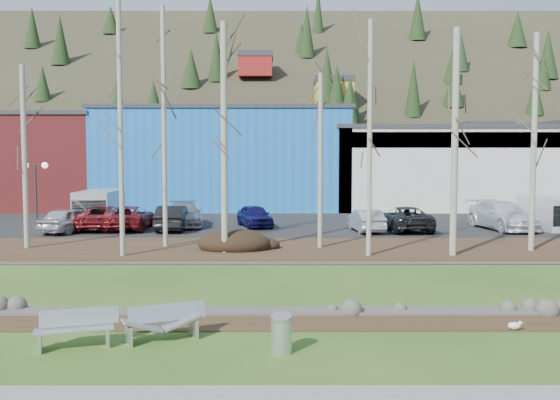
{
  "coord_description": "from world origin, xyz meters",
  "views": [
    {
      "loc": [
        -1.56,
        -13.99,
        4.36
      ],
      "look_at": [
        -1.49,
        12.54,
        2.5
      ],
      "focal_mm": 40.0,
      "sensor_mm": 36.0,
      "label": 1
    }
  ],
  "objects_px": {
    "car_1": "(173,218)",
    "car_6": "(405,219)",
    "car_7": "(502,216)",
    "van_white": "(549,213)",
    "car_4": "(255,216)",
    "car_3": "(184,214)",
    "car_8": "(104,218)",
    "seagull": "(515,325)",
    "car_0": "(69,220)",
    "car_2": "(129,218)",
    "van_grey": "(99,209)",
    "bench_damaged": "(163,322)",
    "litter_bin": "(282,336)",
    "street_lamp": "(36,177)",
    "car_5": "(366,221)",
    "bench_intact": "(76,329)"
  },
  "relations": [
    {
      "from": "car_1",
      "to": "car_6",
      "type": "bearing_deg",
      "value": 177.99
    },
    {
      "from": "bench_damaged",
      "to": "car_8",
      "type": "height_order",
      "value": "car_8"
    },
    {
      "from": "car_1",
      "to": "car_7",
      "type": "bearing_deg",
      "value": -179.77
    },
    {
      "from": "car_3",
      "to": "car_6",
      "type": "height_order",
      "value": "car_3"
    },
    {
      "from": "car_7",
      "to": "car_8",
      "type": "distance_m",
      "value": 23.08
    },
    {
      "from": "car_5",
      "to": "car_7",
      "type": "height_order",
      "value": "car_7"
    },
    {
      "from": "bench_intact",
      "to": "car_0",
      "type": "distance_m",
      "value": 21.7
    },
    {
      "from": "car_3",
      "to": "car_8",
      "type": "height_order",
      "value": "car_3"
    },
    {
      "from": "litter_bin",
      "to": "car_6",
      "type": "height_order",
      "value": "car_6"
    },
    {
      "from": "bench_intact",
      "to": "car_3",
      "type": "relative_size",
      "value": 0.37
    },
    {
      "from": "street_lamp",
      "to": "car_0",
      "type": "height_order",
      "value": "street_lamp"
    },
    {
      "from": "car_8",
      "to": "van_white",
      "type": "bearing_deg",
      "value": 178.59
    },
    {
      "from": "street_lamp",
      "to": "van_white",
      "type": "distance_m",
      "value": 29.52
    },
    {
      "from": "car_0",
      "to": "car_6",
      "type": "relative_size",
      "value": 0.82
    },
    {
      "from": "seagull",
      "to": "car_3",
      "type": "relative_size",
      "value": 0.08
    },
    {
      "from": "car_1",
      "to": "seagull",
      "type": "bearing_deg",
      "value": 119.6
    },
    {
      "from": "car_0",
      "to": "car_8",
      "type": "height_order",
      "value": "car_0"
    },
    {
      "from": "car_2",
      "to": "van_white",
      "type": "xyz_separation_m",
      "value": [
        24.38,
        0.12,
        0.25
      ]
    },
    {
      "from": "car_2",
      "to": "van_grey",
      "type": "height_order",
      "value": "van_grey"
    },
    {
      "from": "bench_damaged",
      "to": "van_white",
      "type": "xyz_separation_m",
      "value": [
        18.49,
        21.42,
        0.66
      ]
    },
    {
      "from": "car_7",
      "to": "car_0",
      "type": "bearing_deg",
      "value": 173.54
    },
    {
      "from": "car_3",
      "to": "car_8",
      "type": "xyz_separation_m",
      "value": [
        -4.42,
        -1.58,
        -0.03
      ]
    },
    {
      "from": "car_1",
      "to": "car_5",
      "type": "xyz_separation_m",
      "value": [
        10.94,
        -0.76,
        -0.08
      ]
    },
    {
      "from": "car_2",
      "to": "van_grey",
      "type": "distance_m",
      "value": 2.81
    },
    {
      "from": "car_7",
      "to": "van_white",
      "type": "height_order",
      "value": "van_white"
    },
    {
      "from": "street_lamp",
      "to": "car_7",
      "type": "relative_size",
      "value": 0.7
    },
    {
      "from": "street_lamp",
      "to": "car_6",
      "type": "bearing_deg",
      "value": 7.4
    },
    {
      "from": "car_7",
      "to": "car_4",
      "type": "bearing_deg",
      "value": 164.93
    },
    {
      "from": "street_lamp",
      "to": "bench_damaged",
      "type": "bearing_deg",
      "value": -54.82
    },
    {
      "from": "car_0",
      "to": "car_6",
      "type": "distance_m",
      "value": 18.86
    },
    {
      "from": "street_lamp",
      "to": "car_3",
      "type": "bearing_deg",
      "value": 23.51
    },
    {
      "from": "seagull",
      "to": "car_3",
      "type": "bearing_deg",
      "value": 137.12
    },
    {
      "from": "bench_damaged",
      "to": "seagull",
      "type": "height_order",
      "value": "bench_damaged"
    },
    {
      "from": "car_0",
      "to": "street_lamp",
      "type": "bearing_deg",
      "value": -1.79
    },
    {
      "from": "litter_bin",
      "to": "van_white",
      "type": "relative_size",
      "value": 0.18
    },
    {
      "from": "car_5",
      "to": "bench_intact",
      "type": "bearing_deg",
      "value": 59.03
    },
    {
      "from": "car_0",
      "to": "car_5",
      "type": "distance_m",
      "value": 16.57
    },
    {
      "from": "car_4",
      "to": "car_1",
      "type": "bearing_deg",
      "value": -175.98
    },
    {
      "from": "car_2",
      "to": "car_8",
      "type": "xyz_separation_m",
      "value": [
        -1.48,
        0.0,
        0.0
      ]
    },
    {
      "from": "seagull",
      "to": "car_8",
      "type": "xyz_separation_m",
      "value": [
        -16.0,
        20.63,
        0.67
      ]
    },
    {
      "from": "car_4",
      "to": "litter_bin",
      "type": "bearing_deg",
      "value": -103.26
    },
    {
      "from": "car_5",
      "to": "van_white",
      "type": "relative_size",
      "value": 0.87
    },
    {
      "from": "car_2",
      "to": "car_6",
      "type": "bearing_deg",
      "value": 175.92
    },
    {
      "from": "car_1",
      "to": "car_0",
      "type": "bearing_deg",
      "value": 8.87
    },
    {
      "from": "car_6",
      "to": "car_8",
      "type": "relative_size",
      "value": 1.01
    },
    {
      "from": "seagull",
      "to": "van_white",
      "type": "xyz_separation_m",
      "value": [
        9.86,
        20.75,
        0.92
      ]
    },
    {
      "from": "car_6",
      "to": "car_0",
      "type": "bearing_deg",
      "value": -1.37
    },
    {
      "from": "litter_bin",
      "to": "car_1",
      "type": "xyz_separation_m",
      "value": [
        -6.1,
        21.92,
        0.46
      ]
    },
    {
      "from": "street_lamp",
      "to": "car_8",
      "type": "xyz_separation_m",
      "value": [
        3.57,
        0.77,
        -2.38
      ]
    },
    {
      "from": "bench_damaged",
      "to": "car_6",
      "type": "xyz_separation_m",
      "value": [
        9.92,
        20.64,
        0.42
      ]
    }
  ]
}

